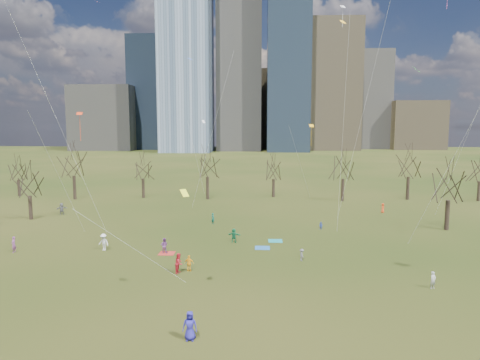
{
  "coord_description": "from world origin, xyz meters",
  "views": [
    {
      "loc": [
        1.93,
        -36.06,
        12.95
      ],
      "look_at": [
        0.0,
        12.0,
        7.0
      ],
      "focal_mm": 32.0,
      "sensor_mm": 36.0,
      "label": 1
    }
  ],
  "objects_px": {
    "person_0": "(190,326)",
    "person_1": "(433,280)",
    "blanket_navy": "(262,248)",
    "person_2": "(179,263)",
    "blanket_crimson": "(167,253)",
    "person_4": "(189,263)",
    "blanket_teal": "(275,241)"
  },
  "relations": [
    {
      "from": "person_2",
      "to": "person_0",
      "type": "bearing_deg",
      "value": -156.09
    },
    {
      "from": "person_2",
      "to": "person_4",
      "type": "relative_size",
      "value": 1.21
    },
    {
      "from": "blanket_teal",
      "to": "person_1",
      "type": "relative_size",
      "value": 1.14
    },
    {
      "from": "blanket_teal",
      "to": "blanket_crimson",
      "type": "relative_size",
      "value": 1.0
    },
    {
      "from": "person_4",
      "to": "person_1",
      "type": "bearing_deg",
      "value": 178.21
    },
    {
      "from": "blanket_teal",
      "to": "blanket_navy",
      "type": "height_order",
      "value": "same"
    },
    {
      "from": "blanket_navy",
      "to": "person_2",
      "type": "distance_m",
      "value": 11.23
    },
    {
      "from": "person_0",
      "to": "blanket_teal",
      "type": "bearing_deg",
      "value": 74.7
    },
    {
      "from": "blanket_teal",
      "to": "person_4",
      "type": "xyz_separation_m",
      "value": [
        -8.22,
        -10.71,
        0.74
      ]
    },
    {
      "from": "person_0",
      "to": "person_4",
      "type": "bearing_deg",
      "value": 98.87
    },
    {
      "from": "person_2",
      "to": "person_4",
      "type": "bearing_deg",
      "value": -49.43
    },
    {
      "from": "person_0",
      "to": "person_1",
      "type": "relative_size",
      "value": 1.31
    },
    {
      "from": "person_2",
      "to": "person_4",
      "type": "distance_m",
      "value": 0.98
    },
    {
      "from": "blanket_navy",
      "to": "person_2",
      "type": "xyz_separation_m",
      "value": [
        -7.53,
        -8.28,
        0.9
      ]
    },
    {
      "from": "blanket_teal",
      "to": "person_4",
      "type": "relative_size",
      "value": 1.07
    },
    {
      "from": "blanket_teal",
      "to": "person_1",
      "type": "distance_m",
      "value": 18.55
    },
    {
      "from": "blanket_crimson",
      "to": "person_0",
      "type": "relative_size",
      "value": 0.87
    },
    {
      "from": "person_0",
      "to": "person_4",
      "type": "relative_size",
      "value": 1.22
    },
    {
      "from": "blanket_teal",
      "to": "blanket_navy",
      "type": "distance_m",
      "value": 3.29
    },
    {
      "from": "blanket_navy",
      "to": "person_0",
      "type": "distance_m",
      "value": 20.84
    },
    {
      "from": "blanket_navy",
      "to": "person_1",
      "type": "height_order",
      "value": "person_1"
    },
    {
      "from": "blanket_crimson",
      "to": "person_4",
      "type": "relative_size",
      "value": 1.07
    },
    {
      "from": "blanket_navy",
      "to": "blanket_crimson",
      "type": "height_order",
      "value": "same"
    },
    {
      "from": "blanket_teal",
      "to": "person_4",
      "type": "distance_m",
      "value": 13.52
    },
    {
      "from": "blanket_crimson",
      "to": "person_4",
      "type": "height_order",
      "value": "person_4"
    },
    {
      "from": "person_4",
      "to": "blanket_teal",
      "type": "bearing_deg",
      "value": -120.01
    },
    {
      "from": "person_1",
      "to": "person_4",
      "type": "bearing_deg",
      "value": 144.72
    },
    {
      "from": "blanket_crimson",
      "to": "person_2",
      "type": "xyz_separation_m",
      "value": [
        2.36,
        -5.86,
        0.9
      ]
    },
    {
      "from": "blanket_crimson",
      "to": "person_0",
      "type": "height_order",
      "value": "person_0"
    },
    {
      "from": "person_0",
      "to": "person_1",
      "type": "distance_m",
      "value": 20.47
    },
    {
      "from": "blanket_crimson",
      "to": "person_1",
      "type": "height_order",
      "value": "person_1"
    },
    {
      "from": "blanket_teal",
      "to": "person_2",
      "type": "distance_m",
      "value": 14.43
    }
  ]
}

